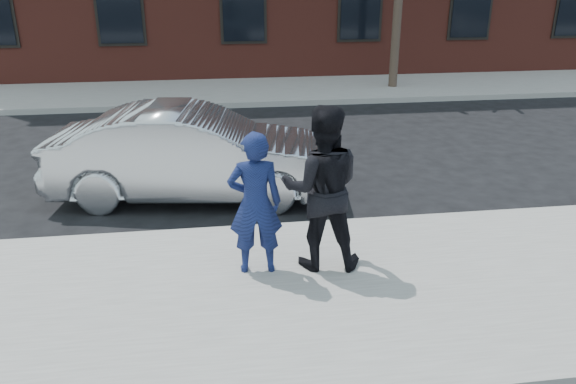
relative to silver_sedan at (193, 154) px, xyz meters
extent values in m
plane|color=black|center=(1.41, -3.14, -0.75)|extent=(100.00, 100.00, 0.00)
cube|color=gray|center=(1.41, -3.39, -0.68)|extent=(50.00, 3.50, 0.15)
cube|color=#999691|center=(1.41, -1.59, -0.68)|extent=(50.00, 0.10, 0.15)
cube|color=gray|center=(1.41, 8.11, -0.68)|extent=(50.00, 3.50, 0.15)
cube|color=#999691|center=(1.41, 6.31, -0.68)|extent=(50.00, 0.10, 0.15)
cube|color=black|center=(5.31, 9.80, 1.45)|extent=(1.30, 0.06, 1.70)
cube|color=black|center=(12.91, 9.80, 1.45)|extent=(1.30, 0.06, 1.70)
cylinder|color=#362A20|center=(5.91, 7.86, 1.50)|extent=(0.26, 0.26, 4.20)
imported|color=#B7BABF|center=(0.00, 0.00, 0.00)|extent=(4.73, 2.18, 1.50)
imported|color=navy|center=(0.76, -2.82, 0.26)|extent=(0.64, 0.43, 1.72)
cube|color=black|center=(0.72, -2.60, 0.63)|extent=(0.07, 0.13, 0.08)
imported|color=black|center=(1.55, -2.78, 0.39)|extent=(1.06, 0.88, 1.99)
cube|color=black|center=(1.43, -2.58, 0.48)|extent=(0.07, 0.14, 0.06)
camera|label=1|loc=(0.30, -8.76, 2.79)|focal=35.00mm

